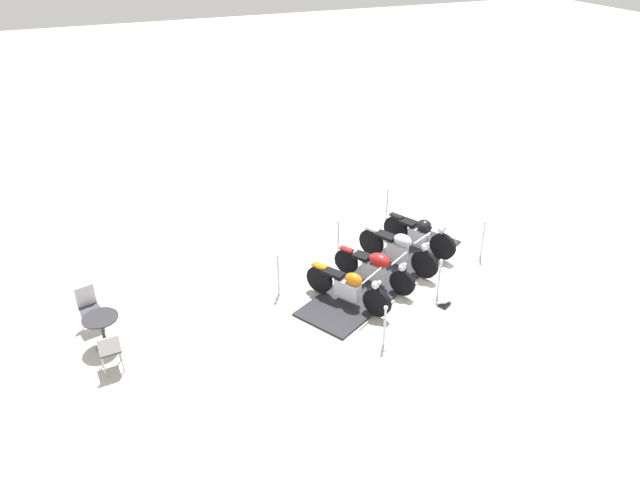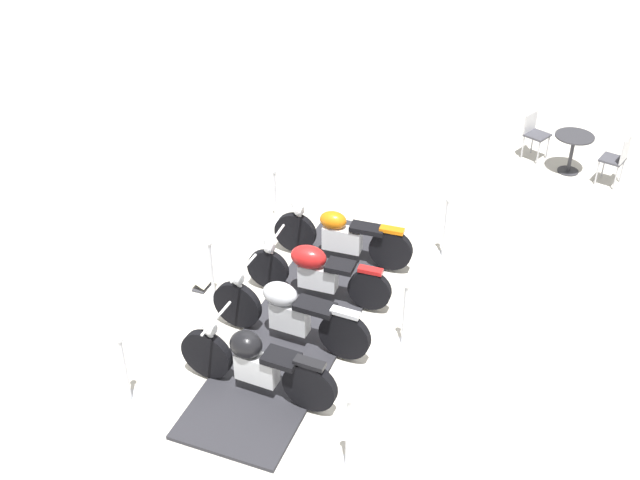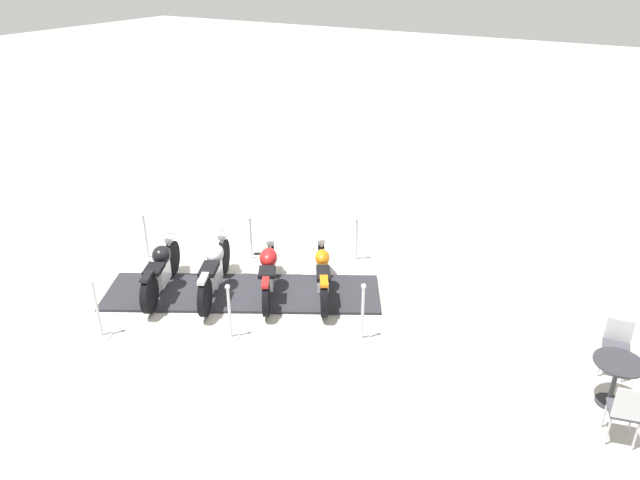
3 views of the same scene
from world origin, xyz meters
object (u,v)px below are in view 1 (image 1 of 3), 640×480
Objects in this scene: stanchion_right_mid at (439,284)px; stanchion_left_mid at (338,244)px; info_placard at (445,303)px; cafe_chair_across_table at (89,305)px; stanchion_right_rear at (482,247)px; cafe_chair_near_table at (109,349)px; motorcycle_copper at (348,287)px; motorcycle_maroon at (376,267)px; stanchion_left_rear at (386,213)px; stanchion_left_front at (279,282)px; motorcycle_chrome at (399,248)px; stanchion_right_front at (384,335)px; cafe_table at (102,325)px; motorcycle_black at (420,233)px.

stanchion_left_mid is at bearing -151.04° from stanchion_right_mid.
info_placard is 7.77m from cafe_chair_across_table.
stanchion_right_rear is 9.21m from cafe_chair_near_table.
cafe_chair_across_table is at bearing -135.76° from motorcycle_copper.
motorcycle_maroon is 3.16m from stanchion_left_rear.
stanchion_left_front reaches higher than info_placard.
motorcycle_chrome is at bearing -171.07° from stanchion_right_mid.
stanchion_left_front reaches higher than stanchion_right_rear.
stanchion_left_mid is at bearing 158.81° from motorcycle_maroon.
stanchion_right_front is (3.63, -0.57, -0.09)m from stanchion_left_mid.
motorcycle_maroon is at bearing 89.45° from cafe_table.
stanchion_left_front is 5.37m from stanchion_right_rear.
stanchion_left_mid is 6.23m from cafe_chair_near_table.
motorcycle_maroon is at bearing -86.95° from motorcycle_black.
stanchion_left_rear is at bearing 108.25° from motorcycle_copper.
stanchion_left_front reaches higher than stanchion_right_mid.
cafe_chair_near_table is (1.27, -6.95, -0.01)m from motorcycle_chrome.
stanchion_right_rear is (-0.60, 4.03, -0.17)m from motorcycle_copper.
motorcycle_copper is at bearing -103.56° from stanchion_right_mid.
info_placard is at bearing -8.45° from stanchion_left_rear.
motorcycle_maroon is 1.50m from stanchion_right_mid.
motorcycle_black is 4.07m from stanchion_right_front.
motorcycle_black reaches higher than motorcycle_maroon.
motorcycle_chrome is (-1.00, 1.82, 0.06)m from motorcycle_copper.
stanchion_right_rear is (1.44, 3.38, -0.06)m from stanchion_left_mid.
cafe_chair_near_table is 0.91× the size of cafe_chair_across_table.
motorcycle_chrome reaches higher than motorcycle_maroon.
stanchion_left_rear reaches higher than motorcycle_copper.
stanchion_right_mid is at bearing 66.88° from stanchion_left_front.
motorcycle_chrome is at bearing 86.92° from motorcycle_copper.
motorcycle_black is 8.14m from cafe_chair_across_table.
motorcycle_copper is 1.85× the size of stanchion_right_rear.
stanchion_right_front reaches higher than info_placard.
stanchion_left_rear is at bearing 157.03° from motorcycle_black.
cafe_chair_near_table is at bearing -72.20° from stanchion_left_front.
stanchion_left_rear is at bearing -151.04° from stanchion_right_rear.
stanchion_right_mid is 0.97× the size of stanchion_right_rear.
cafe_chair_near_table reaches higher than info_placard.
stanchion_right_rear is (0.40, 2.21, -0.23)m from motorcycle_chrome.
stanchion_left_rear reaches higher than stanchion_right_mid.
stanchion_left_front is 4.11m from cafe_chair_across_table.
stanchion_right_mid reaches higher than motorcycle_maroon.
stanchion_right_mid is at bearing 62.38° from cafe_chair_across_table.
cafe_chair_near_table is at bearing 5.47° from cafe_table.
stanchion_right_mid is (0.97, 1.13, -0.17)m from motorcycle_maroon.
stanchion_left_mid reaches higher than cafe_chair_across_table.
info_placard is (1.82, 0.22, -0.49)m from motorcycle_chrome.
stanchion_right_front is (2.54, 1.40, -0.08)m from stanchion_left_front.
stanchion_right_front is at bearing 68.10° from cafe_table.
motorcycle_black is 1.87× the size of stanchion_right_rear.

